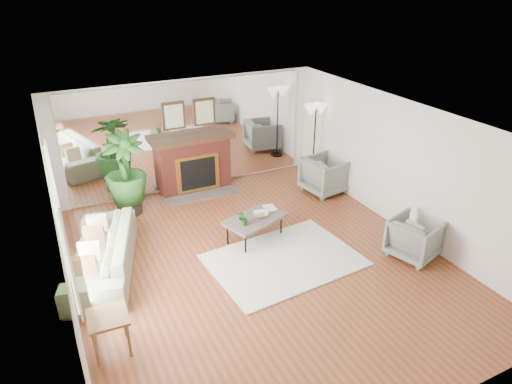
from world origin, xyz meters
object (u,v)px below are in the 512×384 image
fireplace (195,163)px  floor_lamp (316,116)px  sofa (102,253)px  coffee_table (255,220)px  potted_ficus (125,172)px  armchair_back (325,175)px  side_table (108,322)px  armchair_front (415,238)px

fireplace → floor_lamp: bearing=-14.7°
fireplace → sofa: fireplace is taller
coffee_table → potted_ficus: potted_ficus is taller
sofa → armchair_back: size_ratio=2.71×
coffee_table → armchair_back: size_ratio=1.44×
sofa → side_table: size_ratio=4.17×
coffee_table → sofa: bearing=175.6°
potted_ficus → floor_lamp: floor_lamp is taller
floor_lamp → side_table: bearing=-146.7°
sofa → floor_lamp: floor_lamp is taller
potted_ficus → floor_lamp: size_ratio=0.93×
armchair_front → potted_ficus: size_ratio=0.45×
armchair_back → side_table: 5.97m
armchair_back → sofa: bearing=91.7°
sofa → floor_lamp: size_ratio=1.30×
armchair_front → side_table: size_ratio=1.36×
armchair_back → coffee_table: bearing=107.5°
armchair_front → side_table: armchair_front is taller
armchair_back → floor_lamp: bearing=-17.4°
fireplace → potted_ficus: fireplace is taller
fireplace → armchair_front: fireplace is taller
coffee_table → armchair_back: (2.33, 1.15, -0.01)m
armchair_front → sofa: bearing=51.2°
armchair_back → potted_ficus: bearing=68.7°
sofa → floor_lamp: bearing=123.7°
coffee_table → sofa: sofa is taller
sofa → potted_ficus: potted_ficus is taller
coffee_table → fireplace: bearing=96.2°
fireplace → armchair_back: 2.95m
side_table → potted_ficus: size_ratio=0.33×
armchair_front → floor_lamp: 3.76m
potted_ficus → floor_lamp: (4.31, -0.25, 0.66)m
sofa → potted_ficus: (0.84, 1.86, 0.57)m
armchair_front → side_table: 5.19m
coffee_table → potted_ficus: 2.85m
potted_ficus → coffee_table: bearing=-47.8°
coffee_table → side_table: bearing=-150.0°
fireplace → sofa: (-2.45, -2.32, -0.31)m
armchair_back → armchair_front: (-0.06, -2.88, -0.05)m
fireplace → coffee_table: 2.56m
fireplace → floor_lamp: 2.94m
fireplace → coffee_table: fireplace is taller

